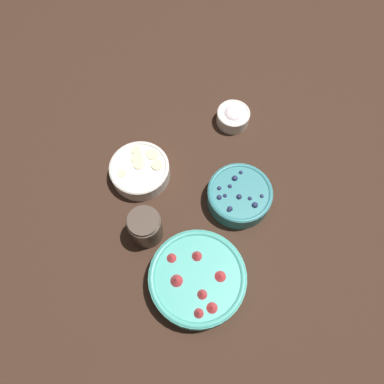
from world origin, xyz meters
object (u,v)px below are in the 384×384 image
bowl_strawberries (197,279)px  jar_chocolate (146,227)px  bowl_blueberries (239,195)px  bowl_bananas (140,170)px  bowl_cream (233,116)px

bowl_strawberries → jar_chocolate: size_ratio=2.34×
jar_chocolate → bowl_strawberries: bearing=-115.0°
bowl_blueberries → jar_chocolate: bearing=130.5°
bowl_blueberries → bowl_bananas: bowl_blueberries is taller
bowl_strawberries → bowl_cream: bowl_strawberries is taller
bowl_bananas → jar_chocolate: jar_chocolate is taller
bowl_bananas → bowl_cream: 0.33m
bowl_cream → jar_chocolate: bearing=165.2°
bowl_cream → jar_chocolate: 0.44m
bowl_bananas → bowl_cream: bowl_cream is taller
bowl_bananas → bowl_cream: (0.27, -0.20, -0.00)m
bowl_strawberries → bowl_bananas: (0.24, 0.25, -0.01)m
bowl_blueberries → bowl_cream: bearing=20.3°
bowl_bananas → bowl_strawberries: bearing=-133.0°
bowl_blueberries → bowl_strawberries: bearing=172.3°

